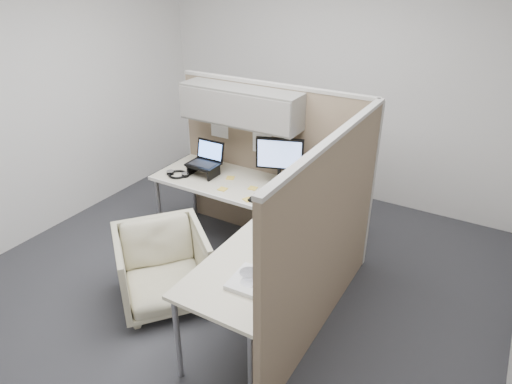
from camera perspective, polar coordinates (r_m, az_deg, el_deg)
The scene contains 20 objects.
ground at distance 4.25m, azimuth -2.93°, elevation -11.28°, with size 4.50×4.50×0.00m, color #2D2D31.
partition_back at distance 4.42m, azimuth 0.28°, elevation 6.78°, with size 2.00×0.36×1.63m.
partition_right at distance 3.39m, azimuth 9.01°, elevation -5.75°, with size 0.07×2.03×1.63m.
desk at distance 3.89m, azimuth -0.61°, elevation -2.94°, with size 2.00×1.98×0.73m.
office_chair at distance 3.93m, azimuth -11.61°, elevation -8.82°, with size 0.72×0.67×0.74m, color beige.
monitor_left at distance 4.21m, azimuth 2.96°, elevation 4.28°, with size 0.43×0.20×0.47m.
monitor_right at distance 3.90m, azimuth 8.94°, elevation 2.04°, with size 0.39×0.26×0.47m.
laptop_station at distance 4.51m, azimuth -6.40°, elevation 3.67°, with size 0.31×0.26×0.32m.
keyboard at distance 3.98m, azimuth 2.32°, elevation -1.30°, with size 0.45×0.15×0.02m, color black.
mouse at distance 3.81m, azimuth 6.72°, elevation -2.83°, with size 0.11×0.07×0.04m, color black.
travel_mug at distance 4.14m, azimuth 4.94°, elevation 1.04°, with size 0.09×0.09×0.19m.
soda_can_green at distance 3.73m, azimuth 7.23°, elevation -2.78°, with size 0.07×0.07×0.12m, color #1E3FA5.
soda_can_silver at distance 4.00m, azimuth 7.74°, elevation -0.66°, with size 0.07×0.07×0.12m, color #1E3FA5.
sticky_note_d at distance 4.24m, azimuth -0.42°, elevation 0.48°, with size 0.08×0.08×0.01m, color gold.
sticky_note_a at distance 4.24m, azimuth -4.20°, elevation 0.37°, with size 0.08×0.08×0.01m, color gold.
sticky_note_b at distance 4.05m, azimuth -1.01°, elevation -0.94°, with size 0.08×0.08×0.01m, color gold.
sticky_note_c at distance 4.45m, azimuth -3.22°, elevation 1.78°, with size 0.08×0.08×0.01m, color gold.
headphones at distance 4.56m, azimuth -9.76°, elevation 2.20°, with size 0.23×0.22×0.03m.
paper_stack at distance 3.07m, azimuth -0.81°, elevation -10.94°, with size 0.24×0.30×0.03m.
desk_clock at distance 3.34m, azimuth 3.17°, elevation -6.86°, with size 0.05×0.09×0.09m.
Camera 1 is at (1.87, -2.75, 2.64)m, focal length 32.00 mm.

